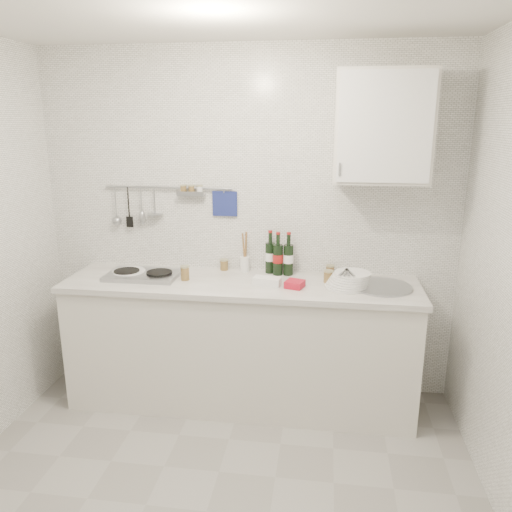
{
  "coord_description": "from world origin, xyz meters",
  "views": [
    {
      "loc": [
        0.57,
        -2.12,
        1.99
      ],
      "look_at": [
        0.14,
        0.9,
        1.16
      ],
      "focal_mm": 35.0,
      "sensor_mm": 36.0,
      "label": 1
    }
  ],
  "objects": [
    {
      "name": "jar_a",
      "position": [
        -0.17,
        1.35,
        0.96
      ],
      "size": [
        0.06,
        0.06,
        0.08
      ],
      "rotation": [
        0.0,
        0.0,
        -0.34
      ],
      "color": "brown",
      "rests_on": "counter"
    },
    {
      "name": "floor",
      "position": [
        0.0,
        0.0,
        0.0
      ],
      "size": [
        3.0,
        3.0,
        0.0
      ],
      "primitive_type": "plane",
      "color": "gray",
      "rests_on": "ground"
    },
    {
      "name": "wine_bottles",
      "position": [
        0.24,
        1.31,
        1.07
      ],
      "size": [
        0.21,
        0.12,
        0.31
      ],
      "rotation": [
        0.0,
        0.0,
        -0.26
      ],
      "color": "black",
      "rests_on": "counter"
    },
    {
      "name": "jar_c",
      "position": [
        0.6,
        1.16,
        0.96
      ],
      "size": [
        0.07,
        0.07,
        0.09
      ],
      "rotation": [
        0.0,
        0.0,
        0.27
      ],
      "color": "brown",
      "rests_on": "counter"
    },
    {
      "name": "utensil_crock",
      "position": [
        -0.01,
        1.34,
        0.99
      ],
      "size": [
        0.07,
        0.07,
        0.3
      ],
      "rotation": [
        0.0,
        0.0,
        0.35
      ],
      "color": "white",
      "rests_on": "counter"
    },
    {
      "name": "counter",
      "position": [
        0.01,
        1.1,
        0.43
      ],
      "size": [
        2.44,
        0.64,
        0.96
      ],
      "color": "beige",
      "rests_on": "floor"
    },
    {
      "name": "wall_cabinet",
      "position": [
        0.9,
        1.22,
        1.95
      ],
      "size": [
        0.6,
        0.38,
        0.7
      ],
      "color": "beige",
      "rests_on": "back_wall"
    },
    {
      "name": "jar_b",
      "position": [
        0.61,
        1.35,
        0.95
      ],
      "size": [
        0.06,
        0.06,
        0.07
      ],
      "rotation": [
        0.0,
        0.0,
        0.31
      ],
      "color": "brown",
      "rests_on": "counter"
    },
    {
      "name": "jar_d",
      "position": [
        -0.39,
        1.08,
        0.97
      ],
      "size": [
        0.06,
        0.06,
        0.1
      ],
      "rotation": [
        0.0,
        0.0,
        -0.12
      ],
      "color": "brown",
      "rests_on": "counter"
    },
    {
      "name": "plate_stack_hob",
      "position": [
        -0.82,
        1.11,
        0.94
      ],
      "size": [
        0.25,
        0.24,
        0.04
      ],
      "rotation": [
        0.0,
        0.0,
        0.13
      ],
      "color": "#4F77B4",
      "rests_on": "counter"
    },
    {
      "name": "strawberry_punnet",
      "position": [
        0.38,
        1.02,
        0.94
      ],
      "size": [
        0.14,
        0.14,
        0.05
      ],
      "primitive_type": "cube",
      "rotation": [
        0.0,
        0.0,
        -0.3
      ],
      "color": "red",
      "rests_on": "counter"
    },
    {
      "name": "wall_rail",
      "position": [
        -0.6,
        1.37,
        1.43
      ],
      "size": [
        0.98,
        0.09,
        0.34
      ],
      "color": "#93969B",
      "rests_on": "back_wall"
    },
    {
      "name": "plate_stack_sink",
      "position": [
        0.73,
        1.08,
        0.97
      ],
      "size": [
        0.3,
        0.29,
        0.11
      ],
      "rotation": [
        0.0,
        0.0,
        -0.03
      ],
      "color": "white",
      "rests_on": "counter"
    },
    {
      "name": "butter_dish",
      "position": [
        0.19,
        1.05,
        0.95
      ],
      "size": [
        0.19,
        0.12,
        0.05
      ],
      "primitive_type": "cube",
      "rotation": [
        0.0,
        0.0,
        -0.15
      ],
      "color": "white",
      "rests_on": "counter"
    },
    {
      "name": "back_wall",
      "position": [
        0.0,
        1.4,
        1.25
      ],
      "size": [
        3.0,
        0.02,
        2.5
      ],
      "primitive_type": "cube",
      "color": "silver",
      "rests_on": "floor"
    }
  ]
}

